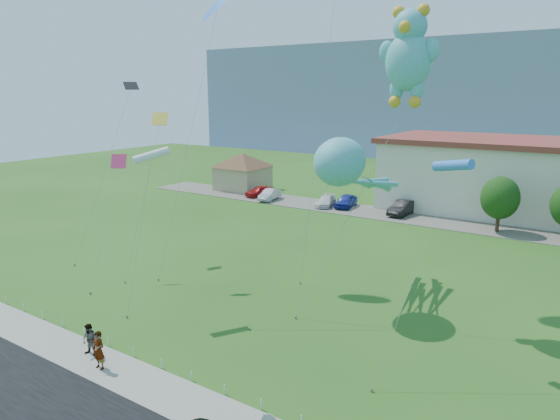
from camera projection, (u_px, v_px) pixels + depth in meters
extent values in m
plane|color=#265016|center=(166.00, 351.00, 26.06)|extent=(160.00, 160.00, 0.00)
cube|color=gray|center=(124.00, 375.00, 23.81)|extent=(80.00, 2.50, 0.10)
cube|color=#59544C|center=(401.00, 216.00, 54.55)|extent=(70.00, 6.00, 0.06)
cube|color=slate|center=(526.00, 96.00, 120.89)|extent=(160.00, 50.00, 25.00)
cube|color=tan|center=(243.00, 178.00, 69.44)|extent=(6.00, 6.00, 3.20)
pyramid|color=brown|center=(243.00, 160.00, 68.87)|extent=(9.20, 9.20, 1.80)
cylinder|color=white|center=(6.00, 300.00, 31.88)|extent=(0.05, 0.05, 0.50)
cylinder|color=white|center=(24.00, 307.00, 30.82)|extent=(0.05, 0.05, 0.50)
cylinder|color=white|center=(43.00, 315.00, 29.75)|extent=(0.05, 0.05, 0.50)
cylinder|color=white|center=(63.00, 323.00, 28.68)|extent=(0.05, 0.05, 0.50)
cylinder|color=white|center=(84.00, 332.00, 27.61)|extent=(0.05, 0.05, 0.50)
cylinder|color=white|center=(108.00, 342.00, 26.55)|extent=(0.05, 0.05, 0.50)
cylinder|color=white|center=(133.00, 352.00, 25.48)|extent=(0.05, 0.05, 0.50)
cylinder|color=white|center=(161.00, 363.00, 24.41)|extent=(0.05, 0.05, 0.50)
cylinder|color=white|center=(191.00, 376.00, 23.34)|extent=(0.05, 0.05, 0.50)
cylinder|color=white|center=(225.00, 389.00, 22.28)|extent=(0.05, 0.05, 0.50)
cylinder|color=white|center=(261.00, 404.00, 21.21)|extent=(0.05, 0.05, 0.50)
cylinder|color=#3F2B19|center=(498.00, 221.00, 48.15)|extent=(0.36, 0.36, 2.20)
ellipsoid|color=#14380F|center=(500.00, 198.00, 47.62)|extent=(3.60, 3.60, 4.14)
imported|color=gray|center=(99.00, 350.00, 24.05)|extent=(0.71, 0.48, 1.91)
imported|color=gray|center=(90.00, 340.00, 25.30)|extent=(0.91, 0.76, 1.69)
imported|color=#B41618|center=(260.00, 191.00, 64.66)|extent=(2.93, 4.39, 1.39)
imported|color=#AFAFB6|center=(270.00, 195.00, 62.51)|extent=(2.03, 4.29, 1.36)
imported|color=silver|center=(326.00, 201.00, 59.11)|extent=(2.56, 4.46, 1.22)
imported|color=navy|center=(346.00, 201.00, 58.55)|extent=(2.23, 4.50, 1.47)
imported|color=black|center=(402.00, 208.00, 54.90)|extent=(1.85, 4.79, 1.56)
ellipsoid|color=teal|center=(340.00, 162.00, 30.29)|extent=(2.99, 3.89, 2.99)
sphere|color=white|center=(323.00, 158.00, 29.54)|extent=(0.47, 0.47, 0.47)
sphere|color=white|center=(339.00, 159.00, 28.97)|extent=(0.47, 0.47, 0.47)
cylinder|color=slate|center=(249.00, 329.00, 28.34)|extent=(0.10, 0.10, 0.16)
cylinder|color=gray|center=(291.00, 251.00, 28.99)|extent=(2.28, 5.42, 8.14)
ellipsoid|color=teal|center=(408.00, 62.00, 28.40)|extent=(2.62, 2.22, 3.27)
sphere|color=teal|center=(410.00, 26.00, 27.96)|extent=(1.91, 1.91, 1.91)
sphere|color=gold|center=(399.00, 12.00, 28.16)|extent=(0.70, 0.70, 0.70)
sphere|color=gold|center=(423.00, 10.00, 27.40)|extent=(0.70, 0.70, 0.70)
sphere|color=gold|center=(405.00, 27.00, 27.33)|extent=(0.70, 0.70, 0.70)
ellipsoid|color=teal|center=(387.00, 52.00, 28.96)|extent=(0.91, 0.64, 1.27)
ellipsoid|color=teal|center=(432.00, 50.00, 27.57)|extent=(0.91, 0.64, 1.27)
ellipsoid|color=teal|center=(396.00, 89.00, 29.07)|extent=(0.81, 0.70, 1.31)
ellipsoid|color=teal|center=(417.00, 89.00, 28.43)|extent=(0.81, 0.70, 1.31)
sphere|color=gold|center=(395.00, 102.00, 29.07)|extent=(0.70, 0.70, 0.70)
sphere|color=gold|center=(415.00, 102.00, 28.42)|extent=(0.70, 0.70, 0.70)
cylinder|color=slate|center=(296.00, 318.00, 29.78)|extent=(0.10, 0.10, 0.16)
cylinder|color=gray|center=(350.00, 212.00, 29.36)|extent=(4.23, 5.25, 12.32)
cylinder|color=slate|center=(300.00, 283.00, 35.19)|extent=(0.10, 0.10, 0.16)
cylinder|color=gray|center=(322.00, 106.00, 34.17)|extent=(0.42, 4.64, 24.26)
cylinder|color=white|center=(151.00, 156.00, 29.70)|extent=(0.50, 2.25, 0.87)
cylinder|color=slate|center=(127.00, 317.00, 29.90)|extent=(0.10, 0.10, 0.16)
cylinder|color=gray|center=(139.00, 237.00, 29.81)|extent=(0.17, 2.53, 9.17)
cube|color=black|center=(131.00, 86.00, 40.56)|extent=(1.29, 1.29, 0.86)
cylinder|color=slate|center=(75.00, 265.00, 38.89)|extent=(0.10, 0.10, 0.16)
cylinder|color=gray|center=(103.00, 174.00, 39.74)|extent=(0.59, 6.29, 13.39)
cone|color=blue|center=(218.00, 4.00, 35.78)|extent=(1.80, 1.33, 1.33)
cylinder|color=slate|center=(158.00, 280.00, 35.83)|extent=(0.10, 0.10, 0.16)
cylinder|color=gray|center=(188.00, 143.00, 35.82)|extent=(1.15, 6.13, 19.04)
cube|color=gold|center=(160.00, 119.00, 35.16)|extent=(1.29, 1.29, 0.86)
cylinder|color=slate|center=(125.00, 282.00, 35.36)|extent=(0.10, 0.10, 0.16)
cylinder|color=gray|center=(142.00, 202.00, 35.27)|extent=(0.79, 3.46, 11.03)
cube|color=#E8336A|center=(119.00, 161.00, 36.41)|extent=(1.29, 1.29, 0.86)
cylinder|color=slate|center=(90.00, 293.00, 33.41)|extent=(0.10, 0.10, 0.16)
cylinder|color=gray|center=(105.00, 225.00, 34.92)|extent=(2.00, 4.73, 7.95)
cylinder|color=#3079DC|center=(453.00, 165.00, 23.78)|extent=(0.50, 2.25, 0.87)
cylinder|color=slate|center=(372.00, 390.00, 22.48)|extent=(0.10, 0.10, 0.16)
cylinder|color=gray|center=(413.00, 276.00, 23.14)|extent=(1.48, 5.30, 9.45)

